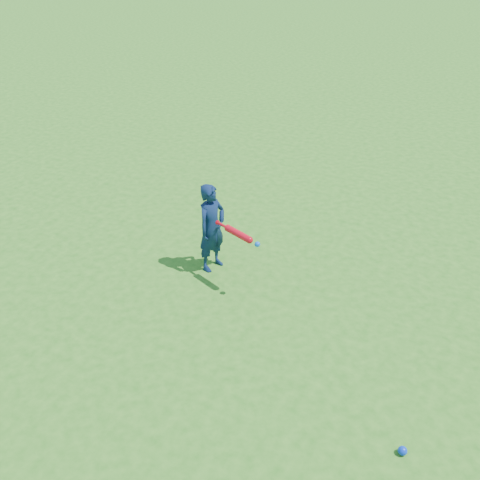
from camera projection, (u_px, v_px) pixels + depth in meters
The scene contains 4 objects.
ground at pixel (180, 286), 6.40m from camera, with size 80.00×80.00×0.00m, color #2C731B.
child at pixel (212, 228), 6.47m from camera, with size 0.41×0.27×1.13m, color #0E1F44.
ground_ball_blue at pixel (403, 451), 4.39m from camera, with size 0.08×0.08×0.08m, color #0C36D5.
bat_swing at pixel (240, 235), 6.02m from camera, with size 0.67×0.29×0.08m.
Camera 1 is at (2.93, -4.32, 3.81)m, focal length 40.00 mm.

